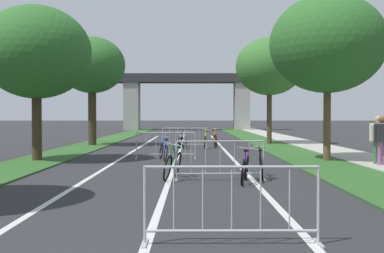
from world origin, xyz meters
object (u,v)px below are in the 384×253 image
Objects in this scene: crowd_barrier_fourth at (184,138)px; pedestrian_strolling at (377,135)px; bicycle_yellow_4 at (204,141)px; crowd_barrier_second at (219,161)px; tree_right_maple_mid at (268,67)px; bicycle_green_3 at (172,165)px; crowd_barrier_third at (165,146)px; tree_right_oak_near at (327,44)px; tree_left_cypress_far at (35,53)px; pedestrian_in_red_jacket at (381,136)px; tree_left_pine_near at (91,66)px; bicycle_purple_1 at (244,169)px; bicycle_white_6 at (183,141)px; crowd_barrier_nearest at (231,205)px; bicycle_blue_2 at (163,151)px; bicycle_silver_7 at (179,141)px; bicycle_orange_5 at (214,140)px; bicycle_black_0 at (260,166)px.

pedestrian_strolling reaches higher than crowd_barrier_fourth.
crowd_barrier_second is at bearing -90.40° from bicycle_yellow_4.
tree_right_maple_mid reaches higher than bicycle_green_3.
crowd_barrier_third is 6.26m from crowd_barrier_fourth.
bicycle_yellow_4 is (1.07, -0.48, -0.15)m from crowd_barrier_fourth.
tree_right_oak_near is 2.57× the size of crowd_barrier_second.
pedestrian_in_red_jacket is at bearing -9.63° from tree_left_cypress_far.
tree_right_oak_near is at bearing -41.11° from tree_left_pine_near.
pedestrian_in_red_jacket reaches higher than bicycle_yellow_4.
tree_right_maple_mid is 16.34m from crowd_barrier_second.
bicycle_purple_1 is 13.37m from bicycle_white_6.
crowd_barrier_nearest is 18.70m from crowd_barrier_fourth.
crowd_barrier_nearest is (-4.44, -11.27, -3.80)m from tree_right_oak_near.
bicycle_yellow_4 is at bearing 121.76° from tree_right_oak_near.
pedestrian_in_red_jacket reaches higher than bicycle_blue_2.
pedestrian_in_red_jacket is (4.90, 3.60, 0.66)m from bicycle_purple_1.
bicycle_silver_7 is at bearing 53.28° from tree_left_cypress_far.
tree_left_cypress_far reaches higher than bicycle_white_6.
crowd_barrier_fourth is (0.64, 6.23, 0.00)m from crowd_barrier_third.
tree_left_pine_near is at bearing -58.35° from bicycle_green_3.
bicycle_green_3 is (-1.04, 6.58, -0.14)m from crowd_barrier_nearest.
crowd_barrier_second is 1.47× the size of bicycle_white_6.
bicycle_orange_5 is at bearing 87.77° from crowd_barrier_second.
tree_left_pine_near is 16.09m from crowd_barrier_second.
tree_left_pine_near is 6.77m from bicycle_white_6.
bicycle_white_6 is 0.95× the size of pedestrian_strolling.
crowd_barrier_nearest is 18.31m from bicycle_silver_7.
bicycle_green_3 is 1.04× the size of pedestrian_strolling.
bicycle_orange_5 is at bearing -86.41° from bicycle_green_3.
bicycle_orange_5 reaches higher than bicycle_silver_7.
tree_right_oak_near is at bearing -87.49° from tree_right_maple_mid.
tree_left_pine_near is 10.53m from bicycle_blue_2.
bicycle_silver_7 is at bearing -98.37° from bicycle_white_6.
tree_left_cypress_far is 3.39× the size of pedestrian_strolling.
crowd_barrier_nearest and crowd_barrier_third have the same top height.
bicycle_black_0 is 11.88m from bicycle_silver_7.
bicycle_yellow_4 is at bearing -115.92° from bicycle_orange_5.
bicycle_green_3 is 12.45m from bicycle_white_6.
tree_left_pine_near is 3.62× the size of pedestrian_in_red_jacket.
crowd_barrier_nearest is 12.55m from crowd_barrier_third.
crowd_barrier_second is at bearing -161.15° from pedestrian_strolling.
tree_right_oak_near reaches higher than crowd_barrier_third.
pedestrian_in_red_jacket reaches higher than crowd_barrier_fourth.
crowd_barrier_fourth is at bearing 112.75° from pedestrian_strolling.
tree_right_oak_near is 7.60m from crowd_barrier_second.
bicycle_yellow_4 is (6.43, 6.78, -3.65)m from tree_left_cypress_far.
bicycle_silver_7 is (-5.60, 7.00, -3.96)m from tree_right_oak_near.
tree_left_pine_near is 7.83m from bicycle_yellow_4.
bicycle_green_3 is 1.07× the size of bicycle_silver_7.
bicycle_purple_1 is (0.82, 5.78, -0.16)m from crowd_barrier_nearest.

